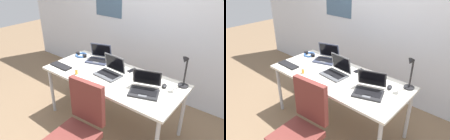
{
  "view_description": "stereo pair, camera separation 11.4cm",
  "coord_description": "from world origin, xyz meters",
  "views": [
    {
      "loc": [
        1.47,
        -1.84,
        2.02
      ],
      "look_at": [
        0.0,
        0.0,
        0.82
      ],
      "focal_mm": 34.14,
      "sensor_mm": 36.0,
      "label": 1
    },
    {
      "loc": [
        1.56,
        -1.77,
        2.02
      ],
      "look_at": [
        0.0,
        0.0,
        0.82
      ],
      "focal_mm": 34.14,
      "sensor_mm": 36.0,
      "label": 2
    }
  ],
  "objects": [
    {
      "name": "headphones",
      "position": [
        -0.76,
        0.2,
        0.76
      ],
      "size": [
        0.21,
        0.18,
        0.04
      ],
      "color": "#335999",
      "rests_on": "desk"
    },
    {
      "name": "pill_bottle",
      "position": [
        -0.38,
        -0.25,
        0.78
      ],
      "size": [
        0.04,
        0.04,
        0.08
      ],
      "color": "gold",
      "rests_on": "desk"
    },
    {
      "name": "book_stack",
      "position": [
        0.33,
        0.17,
        0.77
      ],
      "size": [
        0.21,
        0.18,
        0.06
      ],
      "color": "#336638",
      "rests_on": "desk"
    },
    {
      "name": "office_chair",
      "position": [
        0.15,
        -0.75,
        0.4
      ],
      "size": [
        0.52,
        0.56,
        0.97
      ],
      "color": "black",
      "rests_on": "ground_plane"
    },
    {
      "name": "laptop_front_right",
      "position": [
        -0.04,
        0.01,
        0.79
      ],
      "size": [
        0.34,
        0.29,
        0.24
      ],
      "color": "#515459",
      "rests_on": "desk"
    },
    {
      "name": "computer_mouse",
      "position": [
        0.64,
        0.16,
        0.76
      ],
      "size": [
        0.09,
        0.11,
        0.03
      ],
      "primitive_type": "ellipsoid",
      "rotation": [
        0.0,
        0.0,
        0.38
      ],
      "color": "black",
      "rests_on": "desk"
    },
    {
      "name": "external_keyboard",
      "position": [
        -0.71,
        -0.23,
        0.75
      ],
      "size": [
        0.33,
        0.13,
        0.02
      ],
      "primitive_type": "cube",
      "rotation": [
        0.0,
        0.0,
        -0.02
      ],
      "color": "black",
      "rests_on": "desk"
    },
    {
      "name": "wall_back",
      "position": [
        -0.0,
        1.1,
        1.3
      ],
      "size": [
        6.0,
        0.13,
        2.6
      ],
      "color": "silver",
      "rests_on": "ground_plane"
    },
    {
      "name": "laptop_back_left",
      "position": [
        0.51,
        -0.06,
        0.79
      ],
      "size": [
        0.4,
        0.39,
        0.23
      ],
      "color": "#232326",
      "rests_on": "desk"
    },
    {
      "name": "ground_plane",
      "position": [
        0.0,
        0.0,
        0.0
      ],
      "size": [
        12.0,
        12.0,
        0.0
      ],
      "primitive_type": "plane",
      "color": "#7A6047"
    },
    {
      "name": "desk",
      "position": [
        0.0,
        0.0,
        0.68
      ],
      "size": [
        1.8,
        0.8,
        0.74
      ],
      "color": "silver",
      "rests_on": "ground_plane"
    },
    {
      "name": "cell_phone",
      "position": [
        0.12,
        0.27,
        0.74
      ],
      "size": [
        0.1,
        0.15,
        0.01
      ],
      "primitive_type": "cube",
      "rotation": [
        0.0,
        0.0,
        -0.26
      ],
      "color": "black",
      "rests_on": "desk"
    },
    {
      "name": "laptop_by_keyboard",
      "position": [
        -0.44,
        0.24,
        0.79
      ],
      "size": [
        0.38,
        0.35,
        0.23
      ],
      "color": "#33384C",
      "rests_on": "desk"
    },
    {
      "name": "desk_lamp",
      "position": [
        0.8,
        0.28,
        0.94
      ],
      "size": [
        0.12,
        0.18,
        0.4
      ],
      "color": "black",
      "rests_on": "desk"
    }
  ]
}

